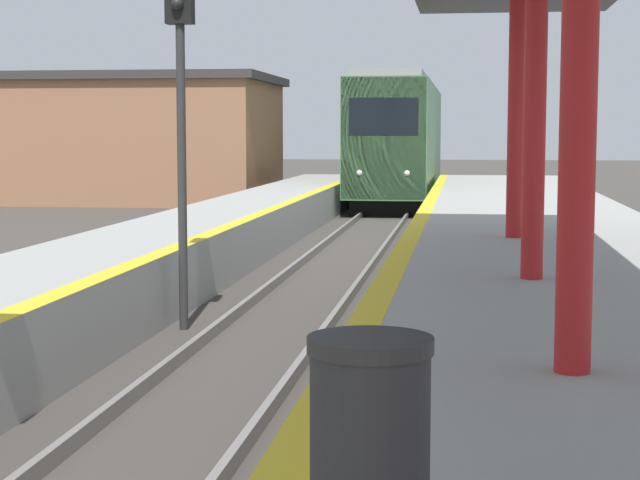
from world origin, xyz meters
name	(u,v)px	position (x,y,z in m)	size (l,w,h in m)	color
train	(400,140)	(0.00, 39.12, 2.33)	(2.64, 16.61, 4.58)	black
signal_mid	(180,72)	(-1.24, 12.33, 3.44)	(0.36, 0.31, 4.96)	#2D2D2D
trash_bin	(370,459)	(2.18, 2.34, 1.45)	(0.47, 0.47, 0.93)	#262628
station_building	(137,138)	(-9.99, 38.16, 2.40)	(10.53, 7.78, 4.77)	#9E6B4C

